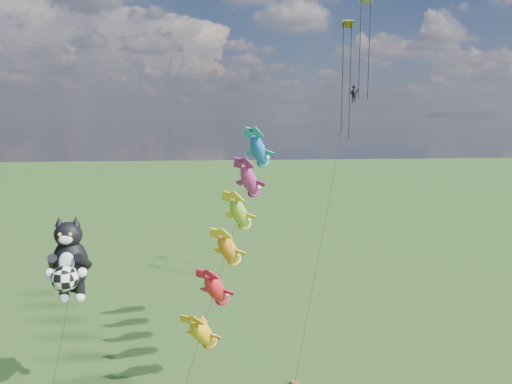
{
  "coord_description": "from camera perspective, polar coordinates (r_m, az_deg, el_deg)",
  "views": [
    {
      "loc": [
        11.11,
        -23.07,
        15.5
      ],
      "look_at": [
        14.42,
        11.22,
        10.18
      ],
      "focal_mm": 35.0,
      "sensor_mm": 36.0,
      "label": 1
    }
  ],
  "objects": [
    {
      "name": "cat_kite_rig",
      "position": [
        28.59,
        -20.61,
        -7.44
      ],
      "size": [
        2.26,
        4.04,
        10.2
      ],
      "rotation": [
        0.0,
        0.0,
        -0.29
      ],
      "color": "brown",
      "rests_on": "ground"
    },
    {
      "name": "fish_windsock_rig",
      "position": [
        29.01,
        -2.58,
        -4.47
      ],
      "size": [
        6.87,
        14.51,
        15.74
      ],
      "rotation": [
        0.0,
        0.0,
        -0.11
      ],
      "color": "brown",
      "rests_on": "ground"
    },
    {
      "name": "parafoil_rig",
      "position": [
        41.31,
        11.05,
        12.92
      ],
      "size": [
        8.98,
        15.62,
        25.03
      ],
      "rotation": [
        0.0,
        0.0,
        -0.41
      ],
      "color": "brown",
      "rests_on": "ground"
    }
  ]
}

